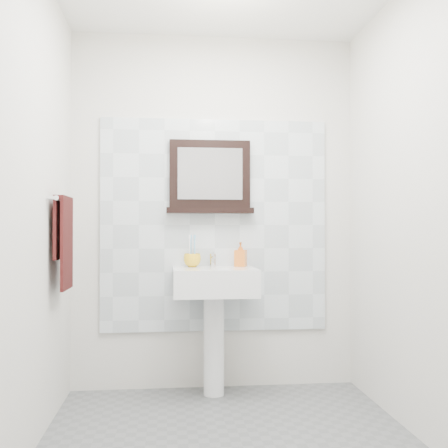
% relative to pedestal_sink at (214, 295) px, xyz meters
% --- Properties ---
extents(back_wall, '(2.00, 0.01, 2.50)m').
position_rel_pedestal_sink_xyz_m(back_wall, '(0.02, 0.23, 0.57)').
color(back_wall, silver).
rests_on(back_wall, ground).
extents(front_wall, '(2.00, 0.01, 2.50)m').
position_rel_pedestal_sink_xyz_m(front_wall, '(0.02, -1.97, 0.57)').
color(front_wall, silver).
rests_on(front_wall, ground).
extents(left_wall, '(0.01, 2.20, 2.50)m').
position_rel_pedestal_sink_xyz_m(left_wall, '(-0.98, -0.87, 0.57)').
color(left_wall, silver).
rests_on(left_wall, ground).
extents(right_wall, '(0.01, 2.20, 2.50)m').
position_rel_pedestal_sink_xyz_m(right_wall, '(1.02, -0.87, 0.57)').
color(right_wall, silver).
rests_on(right_wall, ground).
extents(splashback, '(1.60, 0.02, 1.50)m').
position_rel_pedestal_sink_xyz_m(splashback, '(0.02, 0.21, 0.47)').
color(splashback, silver).
rests_on(splashback, back_wall).
extents(pedestal_sink, '(0.55, 0.44, 0.96)m').
position_rel_pedestal_sink_xyz_m(pedestal_sink, '(0.00, 0.00, 0.00)').
color(pedestal_sink, white).
rests_on(pedestal_sink, ground).
extents(toothbrush_cup, '(0.15, 0.15, 0.09)m').
position_rel_pedestal_sink_xyz_m(toothbrush_cup, '(-0.14, 0.11, 0.23)').
color(toothbrush_cup, yellow).
rests_on(toothbrush_cup, pedestal_sink).
extents(toothbrushes, '(0.05, 0.04, 0.21)m').
position_rel_pedestal_sink_xyz_m(toothbrushes, '(-0.14, 0.11, 0.31)').
color(toothbrushes, white).
rests_on(toothbrushes, toothbrush_cup).
extents(soap_dispenser, '(0.10, 0.10, 0.17)m').
position_rel_pedestal_sink_xyz_m(soap_dispenser, '(0.19, 0.12, 0.27)').
color(soap_dispenser, '#DB4619').
rests_on(soap_dispenser, pedestal_sink).
extents(framed_mirror, '(0.61, 0.11, 0.52)m').
position_rel_pedestal_sink_xyz_m(framed_mirror, '(-0.02, 0.19, 0.80)').
color(framed_mirror, black).
rests_on(framed_mirror, back_wall).
extents(towel_bar, '(0.07, 0.40, 0.03)m').
position_rel_pedestal_sink_xyz_m(towel_bar, '(-0.93, -0.32, 0.62)').
color(towel_bar, silver).
rests_on(towel_bar, left_wall).
extents(hand_towel, '(0.06, 0.30, 0.55)m').
position_rel_pedestal_sink_xyz_m(hand_towel, '(-0.92, -0.32, 0.41)').
color(hand_towel, black).
rests_on(hand_towel, towel_bar).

